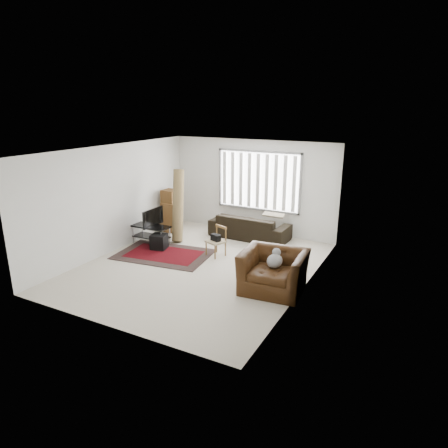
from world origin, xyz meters
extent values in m
plane|color=beige|center=(0.00, 0.00, 0.00)|extent=(6.00, 6.00, 0.00)
cube|color=white|center=(0.00, 0.00, 2.70)|extent=(5.00, 6.00, 0.02)
cube|color=silver|center=(0.00, 3.00, 1.35)|extent=(5.00, 0.02, 2.70)
cube|color=silver|center=(0.00, -3.00, 1.35)|extent=(5.00, 0.02, 2.70)
cube|color=silver|center=(-2.50, 0.00, 1.35)|extent=(0.02, 6.00, 2.70)
cube|color=silver|center=(2.50, 0.00, 1.35)|extent=(0.02, 6.00, 2.70)
cube|color=white|center=(0.20, 2.98, 1.55)|extent=(2.40, 0.01, 1.60)
cube|color=gray|center=(0.20, 2.96, 1.55)|extent=(2.52, 0.06, 1.72)
cube|color=white|center=(0.20, 2.92, 1.55)|extent=(2.40, 0.02, 1.55)
cube|color=black|center=(-1.18, 0.22, 0.01)|extent=(2.48, 1.81, 0.02)
cube|color=#4C060C|center=(-1.18, 0.22, 0.02)|extent=(1.94, 1.28, 0.00)
cube|color=black|center=(-1.95, 0.73, 0.49)|extent=(1.03, 0.46, 0.04)
cube|color=black|center=(-1.95, 0.73, 0.21)|extent=(0.99, 0.43, 0.03)
cylinder|color=#B2B2B7|center=(-2.41, 0.53, 0.26)|extent=(0.03, 0.03, 0.52)
cylinder|color=#B2B2B7|center=(-1.49, 0.53, 0.26)|extent=(0.03, 0.03, 0.52)
cylinder|color=#B2B2B7|center=(-2.41, 0.92, 0.26)|extent=(0.03, 0.03, 0.52)
cylinder|color=#B2B2B7|center=(-1.49, 0.92, 0.26)|extent=(0.03, 0.03, 0.52)
imported|color=black|center=(-1.95, 0.73, 0.75)|extent=(0.11, 0.83, 0.48)
cube|color=black|center=(-1.52, 0.49, 0.21)|extent=(0.46, 0.46, 0.38)
cube|color=brown|center=(-2.15, 1.95, 0.23)|extent=(0.52, 0.47, 0.46)
cube|color=brown|center=(-2.13, 1.92, 0.67)|extent=(0.47, 0.42, 0.41)
cube|color=brown|center=(-2.17, 1.97, 1.06)|extent=(0.42, 0.42, 0.37)
cube|color=silver|center=(-2.15, 1.91, 0.35)|extent=(0.55, 0.18, 0.69)
cylinder|color=olive|center=(-1.50, 1.38, 0.98)|extent=(0.58, 0.85, 1.96)
imported|color=black|center=(0.18, 2.45, 0.43)|extent=(2.27, 1.03, 0.86)
cube|color=#988663|center=(0.02, 0.76, 0.38)|extent=(0.52, 0.52, 0.04)
cylinder|color=brown|center=(-0.20, 0.66, 0.19)|extent=(0.04, 0.04, 0.38)
cylinder|color=brown|center=(0.12, 0.54, 0.19)|extent=(0.04, 0.04, 0.38)
cylinder|color=brown|center=(-0.08, 0.98, 0.19)|extent=(0.04, 0.04, 0.38)
cylinder|color=brown|center=(0.24, 0.86, 0.19)|extent=(0.04, 0.04, 0.38)
cube|color=brown|center=(0.08, 0.93, 0.72)|extent=(0.37, 0.17, 0.06)
cube|color=brown|center=(-0.08, 0.99, 0.56)|extent=(0.05, 0.05, 0.38)
cube|color=brown|center=(0.24, 0.87, 0.56)|extent=(0.05, 0.05, 0.38)
cube|color=black|center=(0.02, 0.76, 0.48)|extent=(0.28, 0.22, 0.16)
imported|color=#391E0B|center=(1.98, -0.38, 0.47)|extent=(1.37, 1.22, 0.95)
ellipsoid|color=#59595B|center=(1.98, -0.38, 0.61)|extent=(0.29, 0.36, 0.23)
sphere|color=#59595B|center=(1.96, -0.21, 0.76)|extent=(0.18, 0.18, 0.18)
camera|label=1|loc=(4.55, -7.42, 3.65)|focal=32.00mm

